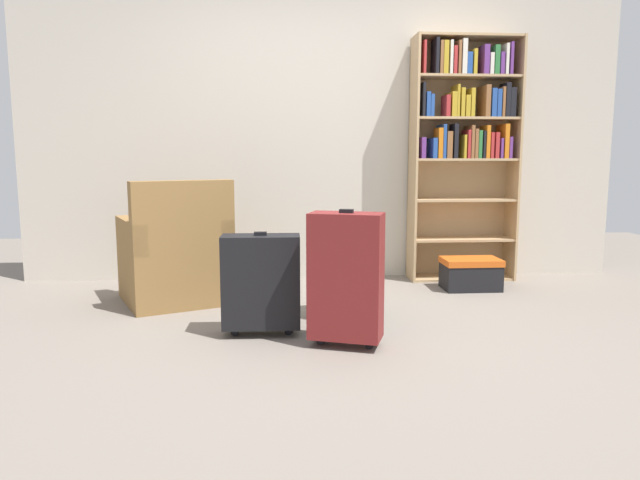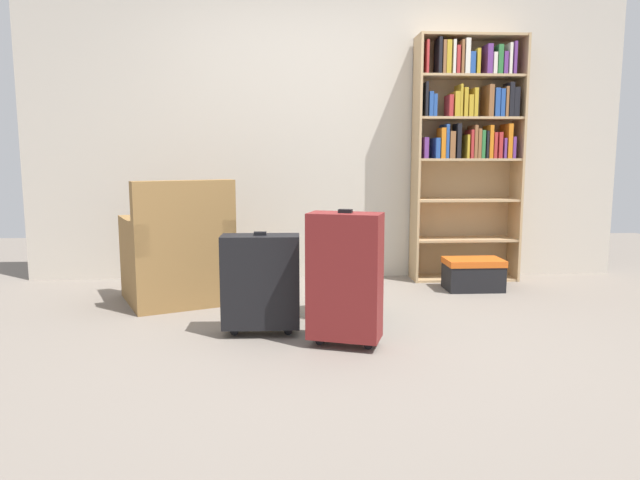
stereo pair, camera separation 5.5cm
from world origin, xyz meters
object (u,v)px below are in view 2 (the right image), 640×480
armchair (178,259)px  suitcase_teal (348,264)px  storage_box (473,273)px  bookshelf (468,137)px  suitcase_dark_red (345,276)px  mug (260,298)px  suitcase_black (261,281)px

armchair → suitcase_teal: size_ratio=1.33×
armchair → storage_box: size_ratio=2.04×
bookshelf → suitcase_dark_red: 2.31m
mug → suitcase_black: size_ratio=0.19×
suitcase_dark_red → bookshelf: bearing=55.4°
suitcase_black → storage_box: bearing=33.5°
bookshelf → suitcase_teal: 1.85m
armchair → bookshelf: bearing=15.9°
armchair → suitcase_dark_red: bearing=-44.7°
storage_box → suitcase_teal: 1.34m
storage_box → suitcase_black: 1.99m
mug → suitcase_teal: 0.78m
storage_box → bookshelf: bearing=83.1°
armchair → suitcase_dark_red: 1.57m
armchair → suitcase_teal: bearing=-23.0°
bookshelf → armchair: size_ratio=2.23×
suitcase_teal → storage_box: bearing=34.4°
mug → storage_box: storage_box is taller
suitcase_dark_red → suitcase_teal: size_ratio=1.12×
bookshelf → suitcase_teal: size_ratio=2.96×
suitcase_dark_red → suitcase_teal: suitcase_dark_red is taller
mug → suitcase_black: bearing=-86.8°
armchair → suitcase_teal: (1.20, -0.51, 0.04)m
mug → suitcase_black: suitcase_black is taller
armchair → suitcase_dark_red: armchair is taller
suitcase_black → suitcase_teal: 0.66m
suitcase_dark_red → suitcase_teal: (0.08, 0.60, -0.04)m
mug → suitcase_dark_red: (0.52, -0.98, 0.35)m
suitcase_black → suitcase_dark_red: bearing=-28.0°
suitcase_black → suitcase_teal: bearing=31.6°
storage_box → suitcase_teal: suitcase_teal is taller
suitcase_black → bookshelf: bearing=41.8°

